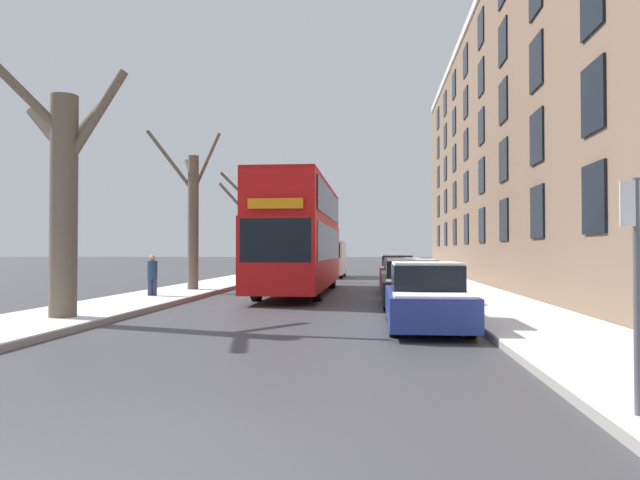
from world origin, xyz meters
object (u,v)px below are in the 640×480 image
at_px(street_sign_post, 637,285).
at_px(parked_car_0, 426,298).
at_px(parked_car_1, 411,284).
at_px(bare_tree_left_1, 192,213).
at_px(parked_car_3, 397,271).
at_px(parked_car_2, 402,277).
at_px(pedestrian_left_sidewalk, 152,275).
at_px(bare_tree_left_2, 245,221).
at_px(double_decker_bus, 300,232).
at_px(bare_tree_left_0, 63,189).
at_px(oncoming_van, 330,258).

bearing_deg(street_sign_post, parked_car_0, 100.71).
bearing_deg(parked_car_0, parked_car_1, 90.00).
distance_m(bare_tree_left_1, parked_car_3, 11.45).
distance_m(bare_tree_left_1, parked_car_2, 9.16).
distance_m(bare_tree_left_1, pedestrian_left_sidewalk, 4.37).
height_order(bare_tree_left_2, parked_car_0, bare_tree_left_2).
xyz_separation_m(bare_tree_left_2, street_sign_post, (10.11, -27.09, -2.12)).
relative_size(bare_tree_left_2, parked_car_3, 1.49).
height_order(parked_car_0, parked_car_3, parked_car_3).
relative_size(bare_tree_left_1, bare_tree_left_2, 1.05).
xyz_separation_m(bare_tree_left_1, bare_tree_left_2, (-0.01, 9.71, 0.22)).
xyz_separation_m(parked_car_0, street_sign_post, (1.37, -7.23, 0.73)).
height_order(bare_tree_left_1, double_decker_bus, bare_tree_left_1).
distance_m(bare_tree_left_1, bare_tree_left_2, 9.71).
height_order(bare_tree_left_0, double_decker_bus, bare_tree_left_0).
distance_m(parked_car_2, street_sign_post, 18.31).
bearing_deg(street_sign_post, oncoming_van, 99.76).
relative_size(bare_tree_left_0, bare_tree_left_1, 1.00).
relative_size(bare_tree_left_0, pedestrian_left_sidewalk, 4.39).
xyz_separation_m(parked_car_0, parked_car_2, (-0.00, 11.01, -0.01)).
bearing_deg(parked_car_2, oncoming_van, 106.75).
height_order(bare_tree_left_2, double_decker_bus, bare_tree_left_2).
xyz_separation_m(parked_car_3, oncoming_van, (-4.13, 7.66, 0.55)).
bearing_deg(bare_tree_left_0, parked_car_3, 63.02).
xyz_separation_m(double_decker_bus, pedestrian_left_sidewalk, (-4.79, -3.60, -1.63)).
bearing_deg(bare_tree_left_2, oncoming_van, 46.72).
bearing_deg(street_sign_post, double_decker_bus, 107.78).
bearing_deg(oncoming_van, bare_tree_left_0, -100.39).
distance_m(double_decker_bus, pedestrian_left_sidewalk, 6.21).
xyz_separation_m(bare_tree_left_2, double_decker_bus, (4.54, -9.73, -1.03)).
bearing_deg(bare_tree_left_0, bare_tree_left_1, 90.41).
distance_m(bare_tree_left_0, double_decker_bus, 11.01).
bearing_deg(parked_car_3, bare_tree_left_1, -141.50).
distance_m(bare_tree_left_2, parked_car_3, 9.59).
relative_size(parked_car_2, oncoming_van, 0.76).
distance_m(parked_car_0, pedestrian_left_sidewalk, 11.11).
relative_size(bare_tree_left_0, parked_car_0, 1.60).
height_order(parked_car_1, parked_car_3, parked_car_3).
distance_m(parked_car_3, pedestrian_left_sidewalk, 13.87).
bearing_deg(parked_car_3, parked_car_1, -90.00).
bearing_deg(double_decker_bus, parked_car_2, 11.92).
xyz_separation_m(parked_car_1, street_sign_post, (1.37, -12.41, 0.72)).
bearing_deg(parked_car_0, street_sign_post, -79.29).
bearing_deg(bare_tree_left_0, oncoming_van, 79.61).
bearing_deg(parked_car_0, bare_tree_left_0, 179.45).
relative_size(parked_car_3, oncoming_van, 0.81).
xyz_separation_m(bare_tree_left_0, bare_tree_left_1, (-0.07, 10.06, 0.08)).
relative_size(bare_tree_left_2, pedestrian_left_sidewalk, 4.17).
height_order(parked_car_2, oncoming_van, oncoming_van).
bearing_deg(parked_car_0, pedestrian_left_sidewalk, 144.04).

